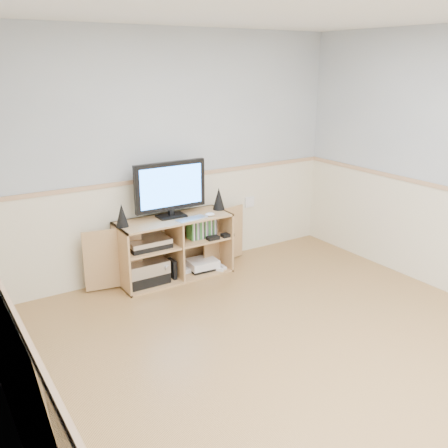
{
  "coord_description": "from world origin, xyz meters",
  "views": [
    {
      "loc": [
        -2.28,
        -2.37,
        2.16
      ],
      "look_at": [
        -0.01,
        1.2,
        0.79
      ],
      "focal_mm": 40.0,
      "sensor_mm": 36.0,
      "label": 1
    }
  ],
  "objects_px": {
    "media_cabinet": "(172,246)",
    "game_consoles": "(201,265)",
    "monitor": "(170,188)",
    "keyboard": "(192,219)"
  },
  "relations": [
    {
      "from": "media_cabinet",
      "to": "game_consoles",
      "type": "relative_size",
      "value": 4.11
    },
    {
      "from": "monitor",
      "to": "keyboard",
      "type": "relative_size",
      "value": 2.37
    },
    {
      "from": "media_cabinet",
      "to": "keyboard",
      "type": "bearing_deg",
      "value": -55.35
    },
    {
      "from": "game_consoles",
      "to": "media_cabinet",
      "type": "bearing_deg",
      "value": 167.77
    },
    {
      "from": "media_cabinet",
      "to": "game_consoles",
      "type": "xyz_separation_m",
      "value": [
        0.31,
        -0.07,
        -0.26
      ]
    },
    {
      "from": "media_cabinet",
      "to": "game_consoles",
      "type": "height_order",
      "value": "media_cabinet"
    },
    {
      "from": "media_cabinet",
      "to": "game_consoles",
      "type": "bearing_deg",
      "value": -12.23
    },
    {
      "from": "media_cabinet",
      "to": "monitor",
      "type": "bearing_deg",
      "value": -90.0
    },
    {
      "from": "monitor",
      "to": "game_consoles",
      "type": "xyz_separation_m",
      "value": [
        0.31,
        -0.06,
        -0.89
      ]
    },
    {
      "from": "keyboard",
      "to": "game_consoles",
      "type": "relative_size",
      "value": 0.72
    }
  ]
}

